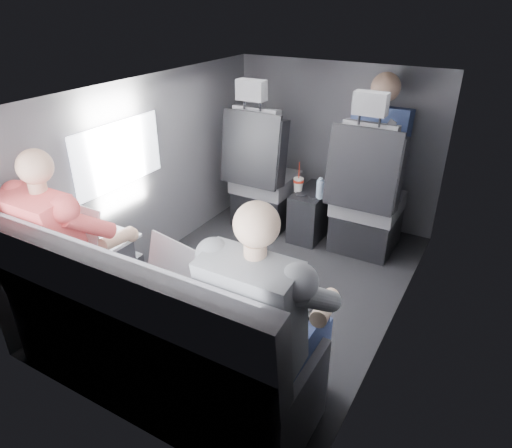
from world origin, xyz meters
The scene contains 20 objects.
floor centered at (0.00, 0.00, 0.00)m, with size 2.60×2.60×0.00m, color black.
ceiling centered at (0.00, 0.00, 1.35)m, with size 2.60×2.60×0.00m, color #B2B2AD.
panel_left centered at (-0.90, 0.00, 0.68)m, with size 0.02×2.60×1.35m, color #56565B.
panel_right centered at (0.90, 0.00, 0.68)m, with size 0.02×2.60×1.35m, color #56565B.
panel_front centered at (0.00, 1.30, 0.68)m, with size 1.80×0.02×1.35m, color #56565B.
panel_back centered at (0.00, -1.30, 0.68)m, with size 1.80×0.02×1.35m, color #56565B.
side_window centered at (-0.88, -0.30, 0.90)m, with size 0.02×0.75×0.42m, color white.
seatbelt centered at (0.45, 0.67, 0.80)m, with size 0.05×0.01×0.65m, color black.
front_seat_left centered at (-0.45, 0.84, 0.40)m, with size 0.52×0.58×1.26m.
front_seat_right centered at (0.45, 0.84, 0.40)m, with size 0.52×0.58×1.26m.
center_console centered at (0.00, 0.88, 0.20)m, with size 0.24×0.48×0.41m.
rear_bench centered at (0.00, -1.06, 0.31)m, with size 1.60×0.57×0.92m.
soda_cup centered at (-0.10, 0.80, 0.46)m, with size 0.08×0.08×0.25m.
water_bottle centered at (0.10, 0.76, 0.48)m, with size 0.06×0.06×0.17m.
laptop_white centered at (-0.61, -0.82, 0.64)m, with size 0.37×0.35×0.27m.
laptop_silver centered at (0.06, -0.84, 0.63)m, with size 0.38×0.36×0.24m.
laptop_black centered at (0.58, -0.81, 0.63)m, with size 0.36×0.36×0.22m.
passenger_rear_left centered at (-0.61, -0.97, 0.62)m, with size 0.48×0.61×1.20m.
passenger_rear_right centered at (0.58, -0.97, 0.62)m, with size 0.49×0.61×1.20m.
passenger_front_right centered at (0.42, 1.10, 0.76)m, with size 0.43×0.43×0.90m.
Camera 1 is at (1.29, -2.31, 1.85)m, focal length 32.00 mm.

